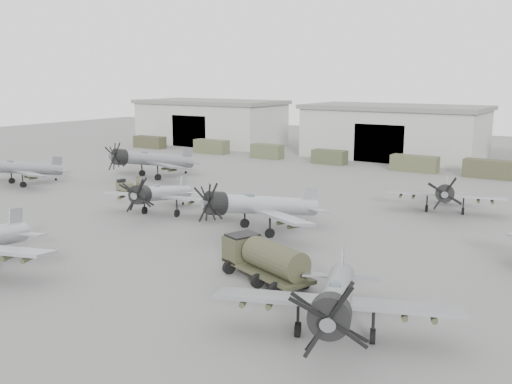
{
  "coord_description": "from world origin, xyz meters",
  "views": [
    {
      "loc": [
        31.84,
        -29.58,
        13.21
      ],
      "look_at": [
        3.16,
        14.93,
        2.5
      ],
      "focal_mm": 40.0,
      "sensor_mm": 36.0,
      "label": 1
    }
  ],
  "objects_px": {
    "ground_crew": "(138,183)",
    "aircraft_far_0": "(148,159)",
    "aircraft_mid_1": "(159,194)",
    "aircraft_far_1": "(446,193)",
    "fuel_tanker": "(266,258)",
    "aircraft_mid_0": "(15,168)",
    "tug_trailer": "(133,188)",
    "aircraft_mid_2": "(256,206)",
    "aircraft_near_2": "(336,298)"
  },
  "relations": [
    {
      "from": "aircraft_mid_2",
      "to": "ground_crew",
      "type": "distance_m",
      "value": 23.78
    },
    {
      "from": "aircraft_near_2",
      "to": "aircraft_mid_1",
      "type": "relative_size",
      "value": 1.06
    },
    {
      "from": "ground_crew",
      "to": "aircraft_mid_0",
      "type": "bearing_deg",
      "value": 127.86
    },
    {
      "from": "aircraft_mid_1",
      "to": "tug_trailer",
      "type": "height_order",
      "value": "aircraft_mid_1"
    },
    {
      "from": "fuel_tanker",
      "to": "tug_trailer",
      "type": "bearing_deg",
      "value": 171.25
    },
    {
      "from": "tug_trailer",
      "to": "ground_crew",
      "type": "relative_size",
      "value": 4.22
    },
    {
      "from": "aircraft_mid_1",
      "to": "fuel_tanker",
      "type": "xyz_separation_m",
      "value": [
        18.19,
        -9.82,
        -0.54
      ]
    },
    {
      "from": "aircraft_far_1",
      "to": "ground_crew",
      "type": "xyz_separation_m",
      "value": [
        -34.0,
        -7.6,
        -1.22
      ]
    },
    {
      "from": "aircraft_mid_0",
      "to": "aircraft_mid_1",
      "type": "height_order",
      "value": "aircraft_mid_0"
    },
    {
      "from": "aircraft_far_1",
      "to": "ground_crew",
      "type": "distance_m",
      "value": 34.86
    },
    {
      "from": "aircraft_near_2",
      "to": "aircraft_far_1",
      "type": "bearing_deg",
      "value": 74.06
    },
    {
      "from": "aircraft_mid_2",
      "to": "aircraft_far_0",
      "type": "bearing_deg",
      "value": 174.7
    },
    {
      "from": "aircraft_near_2",
      "to": "aircraft_mid_2",
      "type": "distance_m",
      "value": 21.0
    },
    {
      "from": "aircraft_mid_0",
      "to": "tug_trailer",
      "type": "height_order",
      "value": "aircraft_mid_0"
    },
    {
      "from": "aircraft_mid_0",
      "to": "tug_trailer",
      "type": "bearing_deg",
      "value": 30.01
    },
    {
      "from": "aircraft_mid_2",
      "to": "aircraft_mid_1",
      "type": "bearing_deg",
      "value": -156.71
    },
    {
      "from": "aircraft_mid_2",
      "to": "aircraft_near_2",
      "type": "bearing_deg",
      "value": -21.96
    },
    {
      "from": "aircraft_mid_1",
      "to": "tug_trailer",
      "type": "bearing_deg",
      "value": 133.6
    },
    {
      "from": "aircraft_mid_1",
      "to": "aircraft_far_0",
      "type": "height_order",
      "value": "aircraft_far_0"
    },
    {
      "from": "ground_crew",
      "to": "aircraft_far_0",
      "type": "bearing_deg",
      "value": 48.72
    },
    {
      "from": "fuel_tanker",
      "to": "aircraft_near_2",
      "type": "bearing_deg",
      "value": -14.66
    },
    {
      "from": "aircraft_near_2",
      "to": "aircraft_mid_0",
      "type": "distance_m",
      "value": 54.19
    },
    {
      "from": "fuel_tanker",
      "to": "tug_trailer",
      "type": "xyz_separation_m",
      "value": [
        -28.32,
        16.39,
        -1.07
      ]
    },
    {
      "from": "ground_crew",
      "to": "aircraft_mid_1",
      "type": "bearing_deg",
      "value": -112.28
    },
    {
      "from": "aircraft_mid_1",
      "to": "aircraft_far_1",
      "type": "height_order",
      "value": "aircraft_mid_1"
    },
    {
      "from": "aircraft_mid_1",
      "to": "aircraft_far_1",
      "type": "bearing_deg",
      "value": 21.2
    },
    {
      "from": "aircraft_mid_0",
      "to": "aircraft_far_1",
      "type": "xyz_separation_m",
      "value": [
        48.61,
        13.84,
        -0.12
      ]
    },
    {
      "from": "aircraft_near_2",
      "to": "aircraft_far_1",
      "type": "distance_m",
      "value": 31.31
    },
    {
      "from": "tug_trailer",
      "to": "fuel_tanker",
      "type": "bearing_deg",
      "value": -22.83
    },
    {
      "from": "aircraft_far_1",
      "to": "tug_trailer",
      "type": "height_order",
      "value": "aircraft_far_1"
    },
    {
      "from": "aircraft_mid_2",
      "to": "fuel_tanker",
      "type": "distance_m",
      "value": 11.97
    },
    {
      "from": "aircraft_mid_0",
      "to": "aircraft_mid_2",
      "type": "relative_size",
      "value": 0.94
    },
    {
      "from": "aircraft_mid_0",
      "to": "aircraft_far_0",
      "type": "xyz_separation_m",
      "value": [
        10.21,
        12.76,
        0.32
      ]
    },
    {
      "from": "aircraft_far_0",
      "to": "aircraft_mid_2",
      "type": "bearing_deg",
      "value": -12.59
    },
    {
      "from": "aircraft_far_0",
      "to": "aircraft_far_1",
      "type": "distance_m",
      "value": 38.42
    },
    {
      "from": "aircraft_near_2",
      "to": "ground_crew",
      "type": "distance_m",
      "value": 43.68
    },
    {
      "from": "aircraft_mid_0",
      "to": "aircraft_far_0",
      "type": "height_order",
      "value": "aircraft_far_0"
    },
    {
      "from": "aircraft_far_0",
      "to": "tug_trailer",
      "type": "bearing_deg",
      "value": -40.6
    },
    {
      "from": "fuel_tanker",
      "to": "aircraft_mid_0",
      "type": "bearing_deg",
      "value": -173.87
    },
    {
      "from": "aircraft_near_2",
      "to": "aircraft_mid_1",
      "type": "height_order",
      "value": "aircraft_near_2"
    },
    {
      "from": "aircraft_mid_0",
      "to": "aircraft_far_0",
      "type": "bearing_deg",
      "value": 65.14
    },
    {
      "from": "aircraft_mid_2",
      "to": "aircraft_far_0",
      "type": "xyz_separation_m",
      "value": [
        -26.56,
        14.99,
        0.12
      ]
    },
    {
      "from": "aircraft_far_1",
      "to": "fuel_tanker",
      "type": "xyz_separation_m",
      "value": [
        -4.81,
        -25.72,
        -0.46
      ]
    },
    {
      "from": "aircraft_mid_2",
      "to": "aircraft_far_0",
      "type": "relative_size",
      "value": 0.93
    },
    {
      "from": "aircraft_near_2",
      "to": "aircraft_mid_0",
      "type": "bearing_deg",
      "value": 140.39
    },
    {
      "from": "aircraft_far_0",
      "to": "tug_trailer",
      "type": "height_order",
      "value": "aircraft_far_0"
    },
    {
      "from": "aircraft_near_2",
      "to": "aircraft_far_0",
      "type": "bearing_deg",
      "value": 122.85
    },
    {
      "from": "aircraft_mid_0",
      "to": "fuel_tanker",
      "type": "distance_m",
      "value": 45.39
    },
    {
      "from": "aircraft_far_0",
      "to": "aircraft_mid_0",
      "type": "bearing_deg",
      "value": -111.82
    },
    {
      "from": "ground_crew",
      "to": "aircraft_far_1",
      "type": "bearing_deg",
      "value": -62.65
    }
  ]
}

